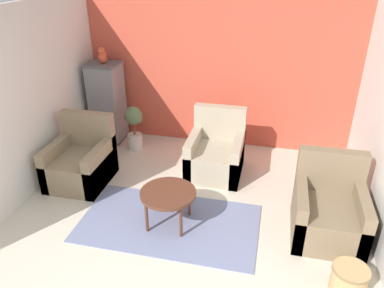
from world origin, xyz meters
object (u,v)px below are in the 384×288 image
(armchair_middle, at_px, (216,154))
(potted_plant, at_px, (134,124))
(armchair_left, at_px, (81,162))
(armchair_right, at_px, (328,212))
(parrot, at_px, (102,56))
(birdcage, at_px, (107,103))
(coffee_table, at_px, (168,195))
(wicker_basket, at_px, (349,279))

(armchair_middle, xyz_separation_m, potted_plant, (-1.42, 0.43, 0.15))
(armchair_left, distance_m, armchair_right, 3.29)
(parrot, height_order, potted_plant, parrot)
(armchair_left, xyz_separation_m, potted_plant, (0.38, 1.09, 0.15))
(birdcage, bearing_deg, parrot, 90.00)
(armchair_right, bearing_deg, coffee_table, -172.09)
(birdcage, relative_size, wicker_basket, 3.85)
(potted_plant, bearing_deg, armchair_left, -109.08)
(armchair_right, distance_m, armchair_middle, 1.81)
(parrot, distance_m, potted_plant, 1.18)
(armchair_middle, distance_m, birdcage, 2.09)
(armchair_middle, height_order, wicker_basket, armchair_middle)
(armchair_right, height_order, wicker_basket, armchair_right)
(coffee_table, relative_size, wicker_basket, 1.87)
(potted_plant, height_order, wicker_basket, potted_plant)
(armchair_middle, xyz_separation_m, parrot, (-1.95, 0.65, 1.18))
(armchair_right, xyz_separation_m, birdcage, (-3.42, 1.71, 0.39))
(coffee_table, relative_size, potted_plant, 0.89)
(birdcage, bearing_deg, armchair_right, -26.53)
(coffee_table, distance_m, wicker_basket, 2.05)
(potted_plant, bearing_deg, armchair_right, -27.22)
(armchair_left, height_order, wicker_basket, armchair_left)
(coffee_table, xyz_separation_m, birdcage, (-1.62, 1.96, 0.27))
(armchair_left, relative_size, armchair_right, 1.00)
(coffee_table, bearing_deg, armchair_middle, 75.73)
(armchair_left, bearing_deg, armchair_middle, 20.18)
(birdcage, bearing_deg, armchair_left, -83.10)
(armchair_left, height_order, armchair_right, same)
(armchair_middle, height_order, potted_plant, armchair_middle)
(armchair_right, relative_size, armchair_middle, 1.00)
(parrot, xyz_separation_m, potted_plant, (0.53, -0.23, -1.02))
(coffee_table, distance_m, birdcage, 2.56)
(wicker_basket, bearing_deg, parrot, 144.37)
(armchair_left, height_order, birdcage, birdcage)
(coffee_table, height_order, potted_plant, potted_plant)
(coffee_table, height_order, armchair_middle, armchair_middle)
(coffee_table, relative_size, birdcage, 0.49)
(armchair_right, xyz_separation_m, wicker_basket, (0.14, -0.84, -0.13))
(coffee_table, distance_m, armchair_right, 1.82)
(parrot, xyz_separation_m, wicker_basket, (3.56, -2.55, -1.31))
(armchair_middle, bearing_deg, wicker_basket, -49.74)
(armchair_left, xyz_separation_m, armchair_middle, (1.79, 0.66, 0.00))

